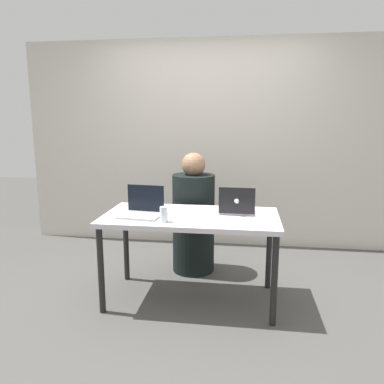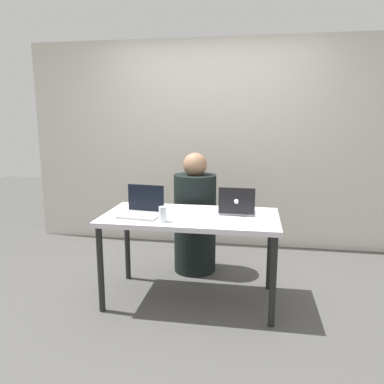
{
  "view_description": "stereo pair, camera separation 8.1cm",
  "coord_description": "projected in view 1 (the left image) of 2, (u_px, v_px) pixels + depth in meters",
  "views": [
    {
      "loc": [
        0.43,
        -2.97,
        1.55
      ],
      "look_at": [
        0.0,
        0.07,
        0.93
      ],
      "focal_mm": 35.0,
      "sensor_mm": 36.0,
      "label": 1
    },
    {
      "loc": [
        0.51,
        -2.96,
        1.55
      ],
      "look_at": [
        0.0,
        0.07,
        0.93
      ],
      "focal_mm": 35.0,
      "sensor_mm": 36.0,
      "label": 2
    }
  ],
  "objects": [
    {
      "name": "water_glass_left",
      "position": [
        164.0,
        215.0,
        2.89
      ],
      "size": [
        0.06,
        0.06,
        0.12
      ],
      "color": "silver",
      "rests_on": "desk"
    },
    {
      "name": "person_at_center",
      "position": [
        193.0,
        219.0,
        3.78
      ],
      "size": [
        0.52,
        0.52,
        1.21
      ],
      "rotation": [
        0.0,
        0.0,
        2.87
      ],
      "color": "black",
      "rests_on": "ground"
    },
    {
      "name": "back_wall",
      "position": [
        209.0,
        145.0,
        4.52
      ],
      "size": [
        4.5,
        0.1,
        2.45
      ],
      "primitive_type": "cube",
      "color": "beige",
      "rests_on": "ground"
    },
    {
      "name": "ground_plane",
      "position": [
        191.0,
        299.0,
        3.25
      ],
      "size": [
        12.0,
        12.0,
        0.0
      ],
      "primitive_type": "plane",
      "color": "#4B4A47"
    },
    {
      "name": "laptop_back_right",
      "position": [
        237.0,
        207.0,
        3.14
      ],
      "size": [
        0.3,
        0.28,
        0.24
      ],
      "rotation": [
        0.0,
        0.0,
        3.11
      ],
      "color": "silver",
      "rests_on": "desk"
    },
    {
      "name": "laptop_front_left",
      "position": [
        142.0,
        209.0,
        3.07
      ],
      "size": [
        0.35,
        0.3,
        0.24
      ],
      "rotation": [
        0.0,
        0.0,
        -0.11
      ],
      "color": "#B7B6B7",
      "rests_on": "desk"
    },
    {
      "name": "desk",
      "position": [
        191.0,
        224.0,
        3.12
      ],
      "size": [
        1.45,
        0.74,
        0.75
      ],
      "color": "silver",
      "rests_on": "ground"
    }
  ]
}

